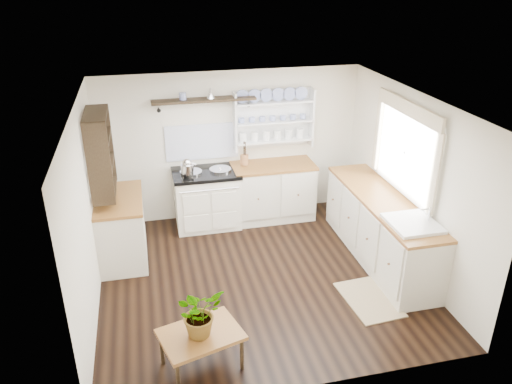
{
  "coord_description": "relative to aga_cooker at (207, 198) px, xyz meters",
  "views": [
    {
      "loc": [
        -1.27,
        -5.27,
        3.71
      ],
      "look_at": [
        0.01,
        0.25,
        1.1
      ],
      "focal_mm": 35.0,
      "sensor_mm": 36.0,
      "label": 1
    }
  ],
  "objects": [
    {
      "name": "wall_back",
      "position": [
        0.44,
        0.33,
        0.7
      ],
      "size": [
        4.0,
        0.02,
        2.3
      ],
      "primitive_type": "cube",
      "color": "silver",
      "rests_on": "ground"
    },
    {
      "name": "back_cabinets",
      "position": [
        1.04,
        0.03,
        0.01
      ],
      "size": [
        1.27,
        0.63,
        0.9
      ],
      "color": "silver",
      "rests_on": "floor"
    },
    {
      "name": "ceiling",
      "position": [
        0.44,
        -1.57,
        1.85
      ],
      "size": [
        4.0,
        3.8,
        0.01
      ],
      "primitive_type": "cube",
      "color": "white",
      "rests_on": "wall_back"
    },
    {
      "name": "aga_cooker",
      "position": [
        0.0,
        0.0,
        0.0
      ],
      "size": [
        0.99,
        0.69,
        0.92
      ],
      "color": "white",
      "rests_on": "floor"
    },
    {
      "name": "wall_right",
      "position": [
        2.44,
        -1.57,
        0.7
      ],
      "size": [
        0.02,
        3.8,
        2.3
      ],
      "primitive_type": "cube",
      "color": "silver",
      "rests_on": "ground"
    },
    {
      "name": "left_cabinets",
      "position": [
        -1.26,
        -0.67,
        0.01
      ],
      "size": [
        0.62,
        1.13,
        0.9
      ],
      "color": "silver",
      "rests_on": "floor"
    },
    {
      "name": "right_cabinets",
      "position": [
        2.14,
        -1.47,
        0.01
      ],
      "size": [
        0.62,
        2.43,
        0.9
      ],
      "color": "silver",
      "rests_on": "floor"
    },
    {
      "name": "left_shelving",
      "position": [
        -1.4,
        -0.67,
        1.1
      ],
      "size": [
        0.28,
        0.8,
        1.05
      ],
      "primitive_type": "cube",
      "color": "black",
      "rests_on": "wall_left"
    },
    {
      "name": "potted_plant",
      "position": [
        -0.48,
        -2.97,
        0.21
      ],
      "size": [
        0.58,
        0.56,
        0.5
      ],
      "primitive_type": "imported",
      "rotation": [
        0.0,
        0.0,
        0.53
      ],
      "color": "#3F7233",
      "rests_on": "center_table"
    },
    {
      "name": "center_table",
      "position": [
        -0.48,
        -2.97,
        -0.08
      ],
      "size": [
        0.89,
        0.74,
        0.42
      ],
      "rotation": [
        0.0,
        0.0,
        0.28
      ],
      "color": "brown",
      "rests_on": "floor"
    },
    {
      "name": "high_shelf",
      "position": [
        0.04,
        0.21,
        1.46
      ],
      "size": [
        1.5,
        0.29,
        0.16
      ],
      "color": "black",
      "rests_on": "wall_back"
    },
    {
      "name": "wall_left",
      "position": [
        -1.56,
        -1.57,
        0.7
      ],
      "size": [
        0.02,
        3.8,
        2.3
      ],
      "primitive_type": "cube",
      "color": "silver",
      "rests_on": "ground"
    },
    {
      "name": "kettle",
      "position": [
        -0.28,
        -0.12,
        0.59
      ],
      "size": [
        0.19,
        0.19,
        0.23
      ],
      "primitive_type": null,
      "color": "silver",
      "rests_on": "aga_cooker"
    },
    {
      "name": "window",
      "position": [
        2.39,
        -1.42,
        1.11
      ],
      "size": [
        0.08,
        1.55,
        1.22
      ],
      "color": "white",
      "rests_on": "wall_right"
    },
    {
      "name": "belfast_sink",
      "position": [
        2.14,
        -2.22,
        0.35
      ],
      "size": [
        0.55,
        0.6,
        0.45
      ],
      "color": "white",
      "rests_on": "right_cabinets"
    },
    {
      "name": "floor",
      "position": [
        0.44,
        -1.57,
        -0.45
      ],
      "size": [
        4.0,
        3.8,
        0.01
      ],
      "primitive_type": "cube",
      "color": "black",
      "rests_on": "ground"
    },
    {
      "name": "floor_rug",
      "position": [
        1.62,
        -2.35,
        -0.44
      ],
      "size": [
        0.61,
        0.89,
        0.02
      ],
      "primitive_type": "cube",
      "rotation": [
        0.0,
        0.0,
        0.07
      ],
      "color": "#84634D",
      "rests_on": "floor"
    },
    {
      "name": "plate_rack",
      "position": [
        1.09,
        0.29,
        1.1
      ],
      "size": [
        1.2,
        0.22,
        0.9
      ],
      "color": "white",
      "rests_on": "wall_back"
    },
    {
      "name": "utensil_crock",
      "position": [
        0.61,
        0.11,
        0.53
      ],
      "size": [
        0.13,
        0.13,
        0.15
      ],
      "primitive_type": "cylinder",
      "color": "#A2683B",
      "rests_on": "back_cabinets"
    }
  ]
}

